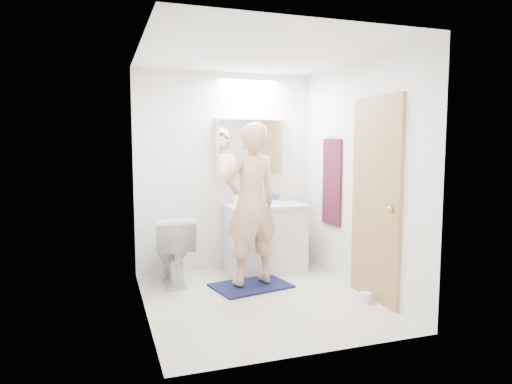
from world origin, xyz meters
name	(u,v)px	position (x,y,z in m)	size (l,w,h in m)	color
floor	(259,299)	(0.00, 0.00, 0.00)	(2.50, 2.50, 0.00)	silver
ceiling	(260,52)	(0.00, 0.00, 2.40)	(2.50, 2.50, 0.00)	white
wall_back	(226,172)	(0.00, 1.25, 1.20)	(2.50, 2.50, 0.00)	white
wall_front	(317,192)	(0.00, -1.25, 1.20)	(2.50, 2.50, 0.00)	white
wall_left	(143,182)	(-1.10, 0.00, 1.20)	(2.50, 2.50, 0.00)	white
wall_right	(359,177)	(1.10, 0.00, 1.20)	(2.50, 2.50, 0.00)	white
vanity_cabinet	(265,239)	(0.41, 0.96, 0.39)	(0.90, 0.55, 0.78)	silver
countertop	(265,206)	(0.41, 0.96, 0.80)	(0.95, 0.58, 0.04)	white
sink_basin	(264,203)	(0.41, 0.99, 0.84)	(0.36, 0.36, 0.03)	white
faucet	(259,196)	(0.41, 1.19, 0.90)	(0.02, 0.02, 0.16)	silver
medicine_cabinet	(251,147)	(0.30, 1.18, 1.50)	(0.88, 0.14, 0.70)	white
mirror_panel	(253,147)	(0.30, 1.10, 1.50)	(0.84, 0.01, 0.66)	silver
toilet	(173,249)	(-0.72, 0.85, 0.38)	(0.42, 0.74, 0.76)	white
bath_rug	(251,286)	(0.05, 0.41, 0.01)	(0.80, 0.55, 0.02)	#161F45
person	(251,204)	(0.05, 0.41, 0.91)	(0.63, 0.41, 1.72)	tan
door	(376,200)	(1.08, -0.35, 1.00)	(0.04, 0.80, 2.00)	tan
door_knob	(390,209)	(1.04, -0.65, 0.95)	(0.06, 0.06, 0.06)	gold
towel	(332,182)	(1.08, 0.55, 1.10)	(0.02, 0.42, 1.00)	black
towel_hook	(331,137)	(1.07, 0.55, 1.62)	(0.02, 0.02, 0.07)	silver
soap_bottle_a	(236,195)	(0.08, 1.11, 0.92)	(0.08, 0.08, 0.20)	beige
soap_bottle_b	(245,196)	(0.22, 1.15, 0.90)	(0.07, 0.07, 0.16)	#5896BE
toothbrush_cup	(276,198)	(0.61, 1.12, 0.87)	(0.11, 0.11, 0.10)	#3840AA
toilet_paper_roll	(366,298)	(0.95, -0.42, 0.05)	(0.11, 0.11, 0.10)	silver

